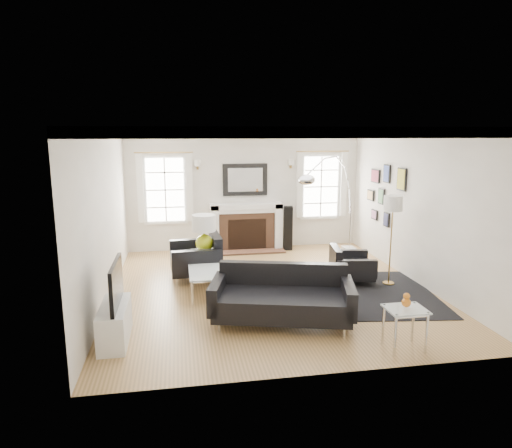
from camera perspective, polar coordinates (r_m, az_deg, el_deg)
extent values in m
plane|color=olive|center=(8.24, 1.73, -8.04)|extent=(6.00, 6.00, 0.00)
cube|color=silver|center=(10.81, -1.39, 4.27)|extent=(5.50, 0.04, 2.80)
cube|color=silver|center=(5.05, 8.61, -4.15)|extent=(5.50, 0.04, 2.80)
cube|color=silver|center=(7.82, -18.36, 0.93)|extent=(0.04, 6.00, 2.80)
cube|color=silver|center=(8.85, 19.52, 2.01)|extent=(0.04, 6.00, 2.80)
cube|color=white|center=(7.77, 1.85, 11.81)|extent=(5.50, 6.00, 0.02)
cube|color=white|center=(7.77, 1.85, 11.37)|extent=(5.50, 6.00, 0.12)
cube|color=white|center=(10.68, -5.20, -0.50)|extent=(0.18, 0.38, 1.10)
cube|color=white|center=(10.89, 2.69, -0.23)|extent=(0.18, 0.38, 1.10)
cube|color=white|center=(10.67, -1.23, 2.27)|extent=(1.70, 0.38, 0.12)
cube|color=white|center=(10.68, -1.22, 1.74)|extent=(1.50, 0.34, 0.10)
cube|color=brown|center=(10.80, -1.23, -0.86)|extent=(1.30, 0.30, 0.90)
cube|color=black|center=(10.72, -1.15, -1.34)|extent=(0.90, 0.10, 0.76)
cube|color=brown|center=(10.64, -1.00, -3.43)|extent=(1.70, 0.50, 0.04)
cube|color=black|center=(10.75, -1.37, 5.56)|extent=(1.05, 0.06, 0.75)
cube|color=white|center=(10.71, -1.34, 5.54)|extent=(0.82, 0.02, 0.55)
cube|color=white|center=(10.67, -11.28, 4.22)|extent=(1.00, 0.05, 1.60)
cube|color=white|center=(10.64, -11.28, 4.20)|extent=(0.84, 0.02, 1.44)
cube|color=white|center=(10.59, -14.28, 4.31)|extent=(0.14, 0.05, 1.55)
cube|color=white|center=(10.56, -8.31, 4.52)|extent=(0.14, 0.05, 1.55)
cube|color=white|center=(11.20, 8.07, 4.66)|extent=(1.00, 0.05, 1.60)
cube|color=white|center=(11.17, 8.12, 4.64)|extent=(0.84, 0.02, 1.44)
cube|color=white|center=(10.94, 5.48, 4.83)|extent=(0.14, 0.05, 1.55)
cube|color=white|center=(11.28, 10.90, 4.87)|extent=(0.14, 0.05, 1.55)
cube|color=black|center=(9.31, 17.75, 5.35)|extent=(0.03, 0.34, 0.44)
cube|color=gold|center=(9.30, 17.65, 5.36)|extent=(0.01, 0.29, 0.39)
cube|color=black|center=(9.88, 16.04, 6.07)|extent=(0.03, 0.28, 0.38)
cube|color=#374A99|center=(9.87, 15.95, 6.07)|extent=(0.01, 0.23, 0.33)
cube|color=black|center=(10.39, 14.70, 5.82)|extent=(0.03, 0.40, 0.30)
cube|color=#9F3144|center=(10.38, 14.61, 5.82)|extent=(0.01, 0.35, 0.25)
cube|color=black|center=(9.63, 16.76, 2.60)|extent=(0.03, 0.30, 0.30)
cube|color=brown|center=(9.62, 16.66, 2.60)|extent=(0.01, 0.25, 0.25)
cube|color=black|center=(10.11, 15.40, 3.36)|extent=(0.03, 0.26, 0.34)
cube|color=#508653|center=(10.11, 15.31, 3.36)|extent=(0.01, 0.21, 0.29)
cube|color=black|center=(10.62, 14.14, 3.52)|extent=(0.03, 0.32, 0.24)
cube|color=tan|center=(10.61, 14.05, 3.52)|extent=(0.01, 0.27, 0.19)
cube|color=black|center=(9.92, 15.99, 0.54)|extent=(0.03, 0.24, 0.30)
cube|color=navy|center=(9.91, 15.90, 0.54)|extent=(0.01, 0.19, 0.25)
cube|color=black|center=(10.45, 14.58, 1.15)|extent=(0.03, 0.28, 0.22)
cube|color=#A56084|center=(10.44, 14.49, 1.15)|extent=(0.01, 0.23, 0.17)
cube|color=white|center=(6.48, -17.24, -11.77)|extent=(0.35, 1.00, 0.50)
cube|color=black|center=(6.28, -17.08, -7.14)|extent=(0.05, 1.00, 0.58)
cube|color=black|center=(8.14, 11.52, -8.49)|extent=(3.17, 2.76, 0.01)
cube|color=black|center=(6.72, 3.26, -9.95)|extent=(2.10, 1.37, 0.32)
cube|color=black|center=(7.02, 3.38, -6.93)|extent=(1.91, 0.64, 0.54)
cube|color=black|center=(6.76, -4.87, -8.66)|extent=(0.38, 0.92, 0.41)
cube|color=black|center=(6.71, 11.48, -8.99)|extent=(0.38, 0.92, 0.41)
cube|color=black|center=(8.79, -7.66, -4.75)|extent=(0.94, 0.94, 0.34)
cube|color=black|center=(8.77, -5.08, -3.07)|extent=(0.20, 0.90, 0.56)
cube|color=black|center=(9.19, -7.92, -3.18)|extent=(0.90, 0.18, 0.42)
cube|color=black|center=(8.32, -7.41, -4.71)|extent=(0.90, 0.18, 0.42)
cube|color=black|center=(8.68, 11.96, -5.55)|extent=(0.82, 0.82, 0.27)
cube|color=black|center=(8.56, 9.91, -4.34)|extent=(0.24, 0.72, 0.45)
cube|color=black|center=(8.32, 12.51, -5.56)|extent=(0.72, 0.22, 0.34)
cube|color=black|center=(8.99, 11.50, -4.24)|extent=(0.72, 0.22, 0.34)
cube|color=silver|center=(7.83, -4.85, -5.92)|extent=(0.96, 0.96, 0.02)
cylinder|color=silver|center=(7.46, -7.93, -8.54)|extent=(0.04, 0.04, 0.43)
cylinder|color=silver|center=(7.53, -1.16, -8.23)|extent=(0.04, 0.04, 0.43)
cylinder|color=silver|center=(8.29, -8.14, -6.48)|extent=(0.04, 0.04, 0.43)
cylinder|color=silver|center=(8.36, -2.07, -6.23)|extent=(0.04, 0.04, 0.43)
cube|color=silver|center=(8.60, -6.45, -3.50)|extent=(0.50, 0.50, 0.02)
cylinder|color=silver|center=(8.46, -7.75, -5.66)|extent=(0.04, 0.04, 0.55)
cylinder|color=silver|center=(8.49, -4.89, -5.55)|extent=(0.04, 0.04, 0.55)
cylinder|color=silver|center=(8.87, -7.86, -4.86)|extent=(0.04, 0.04, 0.55)
cylinder|color=silver|center=(8.89, -5.13, -4.76)|extent=(0.04, 0.04, 0.55)
cube|color=silver|center=(6.18, 18.21, -10.08)|extent=(0.50, 0.42, 0.02)
cylinder|color=silver|center=(6.06, 17.01, -13.19)|extent=(0.04, 0.04, 0.55)
cylinder|color=silver|center=(6.25, 20.54, -12.65)|extent=(0.04, 0.04, 0.55)
cylinder|color=silver|center=(6.33, 15.62, -12.00)|extent=(0.04, 0.04, 0.55)
cylinder|color=silver|center=(6.52, 19.02, -11.53)|extent=(0.04, 0.04, 0.55)
sphere|color=#B5C418|center=(8.56, -6.47, -2.38)|extent=(0.33, 0.33, 0.33)
cylinder|color=#B5C418|center=(8.52, -6.50, -1.31)|extent=(0.04, 0.04, 0.13)
cylinder|color=white|center=(8.48, -6.53, 0.13)|extent=(0.44, 0.44, 0.31)
sphere|color=orange|center=(6.15, 18.26, -9.31)|extent=(0.12, 0.12, 0.12)
sphere|color=orange|center=(6.12, 18.31, -8.56)|extent=(0.09, 0.09, 0.09)
cube|color=white|center=(10.51, 11.57, -3.42)|extent=(0.25, 0.39, 0.20)
ellipsoid|color=silver|center=(8.65, 6.33, 5.50)|extent=(0.33, 0.33, 0.20)
cylinder|color=#A87F3A|center=(8.80, 16.21, -7.13)|extent=(0.21, 0.21, 0.03)
cylinder|color=#A87F3A|center=(8.61, 16.48, -2.63)|extent=(0.02, 0.02, 1.45)
cylinder|color=white|center=(8.46, 16.77, 2.50)|extent=(0.33, 0.33, 0.27)
cube|color=black|center=(10.81, 4.02, -0.51)|extent=(0.24, 0.24, 1.04)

